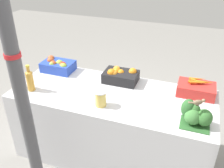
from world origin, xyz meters
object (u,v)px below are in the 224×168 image
at_px(pickle_jar, 101,98).
at_px(sparrow_bird, 198,102).
at_px(broccoli_pile, 195,114).
at_px(juice_bottle_golden, 19,78).
at_px(support_pole, 14,62).
at_px(carrot_crate, 196,89).
at_px(apple_crate, 58,66).
at_px(orange_crate, 120,76).
at_px(juice_bottle_amber, 30,80).

xyz_separation_m(pickle_jar, sparrow_bird, (0.77, -0.01, 0.14)).
distance_m(broccoli_pile, juice_bottle_golden, 1.61).
xyz_separation_m(support_pole, carrot_crate, (1.16, 0.94, -0.50)).
relative_size(pickle_jar, sparrow_bird, 1.13).
xyz_separation_m(apple_crate, pickle_jar, (0.68, -0.45, 0.01)).
height_order(orange_crate, broccoli_pile, broccoli_pile).
bearing_deg(carrot_crate, sparrow_bird, -87.94).
height_order(apple_crate, juice_bottle_golden, juice_bottle_golden).
relative_size(carrot_crate, juice_bottle_amber, 1.29).
bearing_deg(pickle_jar, broccoli_pile, 1.32).
relative_size(support_pole, pickle_jar, 18.49).
height_order(apple_crate, broccoli_pile, broccoli_pile).
bearing_deg(orange_crate, pickle_jar, -93.00).
height_order(pickle_jar, sparrow_bird, sparrow_bird).
bearing_deg(pickle_jar, apple_crate, 146.25).
relative_size(juice_bottle_golden, juice_bottle_amber, 1.02).
bearing_deg(juice_bottle_golden, carrot_crate, 15.69).
xyz_separation_m(apple_crate, juice_bottle_golden, (-0.16, -0.44, 0.05)).
xyz_separation_m(broccoli_pile, sparrow_bird, (0.01, -0.03, 0.13)).
xyz_separation_m(apple_crate, sparrow_bird, (1.45, -0.46, 0.15)).
bearing_deg(juice_bottle_amber, broccoli_pile, 0.18).
distance_m(support_pole, pickle_jar, 0.79).
height_order(orange_crate, pickle_jar, orange_crate).
bearing_deg(juice_bottle_golden, orange_crate, 27.38).
relative_size(apple_crate, broccoli_pile, 1.40).
bearing_deg(juice_bottle_golden, support_pole, -47.91).
xyz_separation_m(support_pole, juice_bottle_golden, (-0.44, 0.49, -0.44)).
xyz_separation_m(apple_crate, orange_crate, (0.70, 0.01, 0.00)).
bearing_deg(support_pole, sparrow_bird, 21.60).
bearing_deg(carrot_crate, juice_bottle_golden, -164.31).
bearing_deg(sparrow_bird, juice_bottle_golden, 150.61).
relative_size(juice_bottle_amber, sparrow_bird, 2.09).
bearing_deg(sparrow_bird, support_pole, 173.04).
relative_size(support_pole, broccoli_pile, 10.86).
height_order(carrot_crate, broccoli_pile, broccoli_pile).
height_order(support_pole, pickle_jar, support_pole).
height_order(apple_crate, carrot_crate, carrot_crate).
relative_size(orange_crate, sparrow_bird, 2.68).
height_order(broccoli_pile, sparrow_bird, sparrow_bird).
bearing_deg(sparrow_bird, carrot_crate, 63.50).
distance_m(support_pole, sparrow_bird, 1.31).
height_order(carrot_crate, juice_bottle_golden, juice_bottle_golden).
bearing_deg(juice_bottle_golden, juice_bottle_amber, -0.00).
bearing_deg(juice_bottle_amber, juice_bottle_golden, 180.00).
relative_size(carrot_crate, juice_bottle_golden, 1.26).
bearing_deg(support_pole, juice_bottle_golden, 132.09).
xyz_separation_m(juice_bottle_golden, juice_bottle_amber, (0.13, -0.00, -0.00)).
distance_m(apple_crate, orange_crate, 0.70).
xyz_separation_m(carrot_crate, pickle_jar, (-0.76, -0.46, 0.01)).
height_order(broccoli_pile, juice_bottle_golden, juice_bottle_golden).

